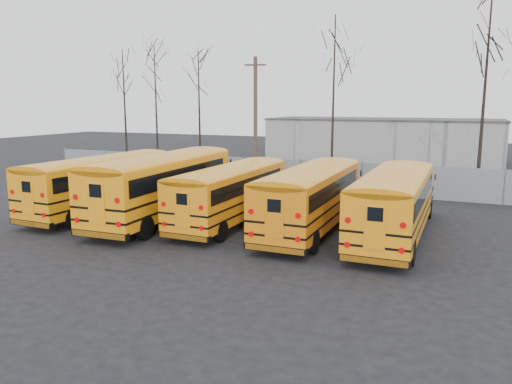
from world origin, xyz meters
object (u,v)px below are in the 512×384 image
at_px(bus_e, 395,199).
at_px(utility_pole_left, 255,117).
at_px(bus_a, 104,179).
at_px(bus_d, 312,193).
at_px(bus_b, 165,181).
at_px(bus_c, 232,189).

height_order(bus_e, utility_pole_left, utility_pole_left).
bearing_deg(bus_e, bus_a, -177.74).
bearing_deg(bus_d, bus_a, -177.19).
distance_m(bus_b, utility_pole_left, 14.37).
height_order(bus_a, bus_e, bus_a).
distance_m(bus_d, utility_pole_left, 16.22).
bearing_deg(bus_b, bus_a, 177.76).
distance_m(bus_a, bus_e, 14.66).
bearing_deg(bus_d, utility_pole_left, 122.19).
distance_m(bus_a, bus_d, 11.09).
bearing_deg(bus_b, bus_e, 0.93).
bearing_deg(bus_e, bus_d, -179.63).
bearing_deg(bus_e, utility_pole_left, 131.90).
xyz_separation_m(bus_a, bus_d, (11.07, 0.57, -0.03)).
xyz_separation_m(bus_c, utility_pole_left, (-4.62, 13.52, 2.97)).
bearing_deg(bus_c, bus_e, 0.84).
bearing_deg(utility_pole_left, bus_d, -73.81).
relative_size(bus_d, bus_e, 1.00).
bearing_deg(bus_d, bus_c, -179.71).
distance_m(bus_a, bus_c, 7.18).
bearing_deg(bus_c, utility_pole_left, 109.26).
relative_size(bus_b, utility_pole_left, 1.31).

